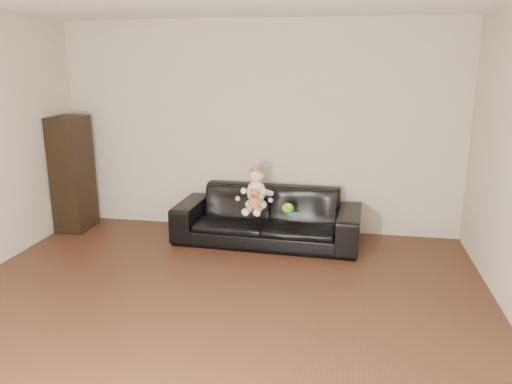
% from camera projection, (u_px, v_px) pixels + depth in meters
% --- Properties ---
extents(floor, '(5.50, 5.50, 0.00)m').
position_uv_depth(floor, '(196.00, 339.00, 3.91)').
color(floor, '#49281A').
rests_on(floor, ground).
extents(wall_back, '(5.00, 0.00, 5.00)m').
position_uv_depth(wall_back, '(258.00, 128.00, 6.19)').
color(wall_back, '#BFB4A0').
rests_on(wall_back, ground).
extents(sofa, '(2.21, 0.95, 0.63)m').
position_uv_depth(sofa, '(267.00, 216.00, 5.93)').
color(sofa, black).
rests_on(sofa, floor).
extents(cabinet, '(0.37, 0.50, 1.45)m').
position_uv_depth(cabinet, '(72.00, 174.00, 6.30)').
color(cabinet, black).
rests_on(cabinet, floor).
extents(shelf_item, '(0.18, 0.25, 0.28)m').
position_uv_depth(shelf_item, '(72.00, 149.00, 6.21)').
color(shelf_item, silver).
rests_on(shelf_item, cabinet).
extents(baby, '(0.36, 0.44, 0.51)m').
position_uv_depth(baby, '(256.00, 192.00, 5.76)').
color(baby, '#F7D2D1').
rests_on(baby, sofa).
extents(teddy_bear, '(0.14, 0.14, 0.24)m').
position_uv_depth(teddy_bear, '(254.00, 199.00, 5.62)').
color(teddy_bear, '#C07436').
rests_on(teddy_bear, sofa).
extents(toy_green, '(0.17, 0.19, 0.11)m').
position_uv_depth(toy_green, '(288.00, 208.00, 5.71)').
color(toy_green, '#6BE21A').
rests_on(toy_green, sofa).
extents(toy_rattle, '(0.10, 0.10, 0.07)m').
position_uv_depth(toy_rattle, '(288.00, 208.00, 5.76)').
color(toy_rattle, '#EC4F1B').
rests_on(toy_rattle, sofa).
extents(toy_blue_disc, '(0.10, 0.10, 0.01)m').
position_uv_depth(toy_blue_disc, '(291.00, 213.00, 5.69)').
color(toy_blue_disc, '#1BA6DF').
rests_on(toy_blue_disc, sofa).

